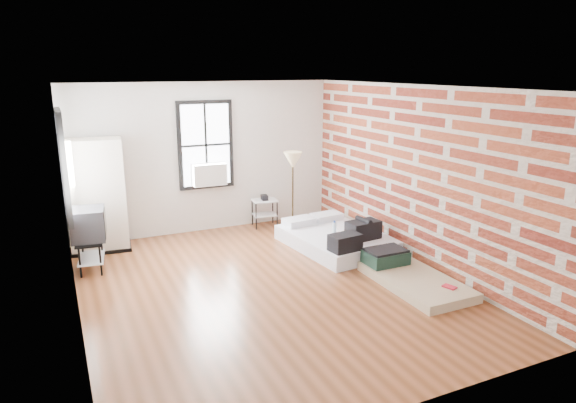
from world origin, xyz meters
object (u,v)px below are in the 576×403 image
wardrobe (97,196)px  tv_stand (89,226)px  floor_lamp (293,165)px  mattress_bare (408,275)px  side_table (265,205)px  mattress_main (338,238)px

wardrobe → tv_stand: (-0.21, -0.88, -0.25)m
floor_lamp → tv_stand: (-3.54, -0.20, -0.64)m
mattress_bare → side_table: 3.53m
side_table → tv_stand: 3.43m
mattress_main → floor_lamp: 1.56m
mattress_main → floor_lamp: bearing=108.6°
wardrobe → mattress_main: bearing=-17.3°
wardrobe → side_table: bearing=7.2°
wardrobe → floor_lamp: size_ratio=1.22×
mattress_bare → mattress_main: bearing=96.1°
mattress_bare → tv_stand: tv_stand is taller
mattress_main → tv_stand: tv_stand is taller
side_table → wardrobe: bearing=-178.7°
mattress_main → side_table: side_table is taller
mattress_main → mattress_bare: 1.74m
tv_stand → floor_lamp: bearing=10.9°
mattress_bare → tv_stand: bearing=149.5°
floor_lamp → side_table: bearing=108.9°
mattress_main → mattress_bare: bearing=-90.0°
tv_stand → mattress_main: bearing=-2.8°
tv_stand → side_table: bearing=23.7°
floor_lamp → wardrobe: bearing=168.5°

